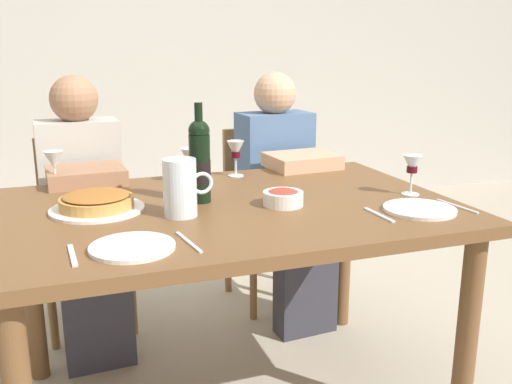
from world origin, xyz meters
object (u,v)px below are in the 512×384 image
at_px(chair_left, 82,219).
at_px(baked_tart, 97,202).
at_px(wine_glass_right_diner, 190,158).
at_px(diner_left, 85,207).
at_px(diner_right, 285,191).
at_px(dining_table, 230,231).
at_px(wine_glass_spare, 236,151).
at_px(water_pitcher, 181,191).
at_px(wine_glass_left_diner, 54,162).
at_px(salad_bowl, 283,197).
at_px(dinner_plate_right_setting, 132,247).
at_px(chair_right, 264,203).
at_px(dinner_plate_left_setting, 420,209).
at_px(wine_bottle, 200,161).
at_px(wine_glass_centre, 412,166).

bearing_deg(chair_left, baked_tart, 89.20).
height_order(wine_glass_right_diner, chair_left, wine_glass_right_diner).
height_order(wine_glass_right_diner, diner_left, diner_left).
xyz_separation_m(baked_tart, diner_right, (0.88, 0.55, -0.17)).
height_order(dining_table, wine_glass_spare, wine_glass_spare).
distance_m(water_pitcher, wine_glass_spare, 0.58).
distance_m(dining_table, wine_glass_left_diner, 0.71).
bearing_deg(salad_bowl, dining_table, 156.84).
height_order(wine_glass_spare, dinner_plate_right_setting, wine_glass_spare).
distance_m(salad_bowl, chair_right, 1.02).
bearing_deg(wine_glass_left_diner, chair_right, 24.67).
bearing_deg(chair_right, dinner_plate_right_setting, 51.62).
xyz_separation_m(dinner_plate_right_setting, diner_left, (-0.08, 0.97, -0.15)).
bearing_deg(baked_tart, chair_left, 91.98).
xyz_separation_m(dining_table, salad_bowl, (0.16, -0.07, 0.12)).
bearing_deg(salad_bowl, baked_tart, 166.32).
bearing_deg(dinner_plate_left_setting, diner_left, 137.15).
relative_size(water_pitcher, baked_tart, 0.60).
xyz_separation_m(dinner_plate_left_setting, chair_left, (-1.01, 1.16, -0.27)).
height_order(salad_bowl, dinner_plate_left_setting, salad_bowl).
bearing_deg(water_pitcher, wine_glass_spare, 55.17).
bearing_deg(diner_left, chair_right, -169.16).
distance_m(water_pitcher, dinner_plate_right_setting, 0.32).
bearing_deg(diner_right, wine_bottle, 41.79).
height_order(diner_left, diner_right, same).
bearing_deg(water_pitcher, wine_glass_left_diner, 127.44).
relative_size(wine_glass_centre, chair_left, 0.17).
bearing_deg(baked_tart, wine_glass_right_diner, 36.37).
relative_size(dinner_plate_left_setting, dinner_plate_right_setting, 1.03).
relative_size(dining_table, wine_glass_centre, 10.44).
bearing_deg(wine_glass_spare, dinner_plate_left_setting, -59.05).
relative_size(dining_table, wine_glass_left_diner, 10.32).
bearing_deg(chair_left, diner_right, 161.50).
relative_size(baked_tart, dinner_plate_right_setting, 1.34).
relative_size(dining_table, dinner_plate_right_setting, 6.67).
bearing_deg(dinner_plate_left_setting, dinner_plate_right_setting, -177.08).
relative_size(wine_bottle, chair_right, 0.39).
height_order(dining_table, baked_tart, baked_tart).
xyz_separation_m(baked_tart, wine_glass_centre, (1.07, -0.17, 0.08)).
bearing_deg(wine_bottle, dining_table, -39.14).
bearing_deg(wine_glass_centre, dining_table, 171.83).
relative_size(wine_glass_left_diner, dinner_plate_right_setting, 0.65).
relative_size(wine_glass_right_diner, wine_glass_spare, 0.93).
relative_size(wine_glass_left_diner, wine_glass_right_diner, 1.07).
relative_size(wine_glass_right_diner, wine_glass_centre, 0.95).
relative_size(salad_bowl, wine_glass_centre, 0.94).
distance_m(water_pitcher, chair_right, 1.18).
distance_m(chair_left, chair_right, 0.90).
distance_m(wine_glass_spare, diner_right, 0.46).
distance_m(wine_bottle, diner_right, 0.83).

